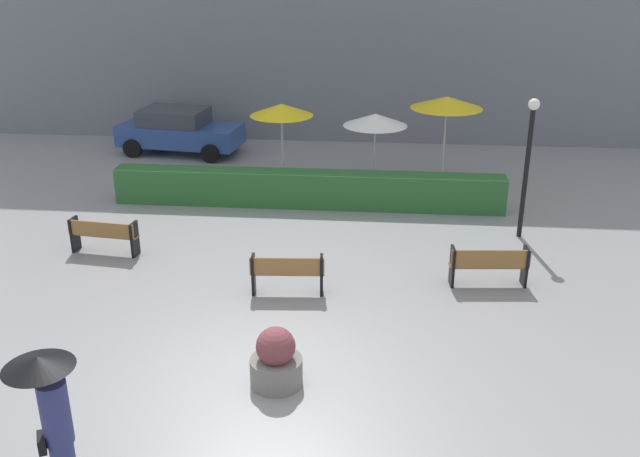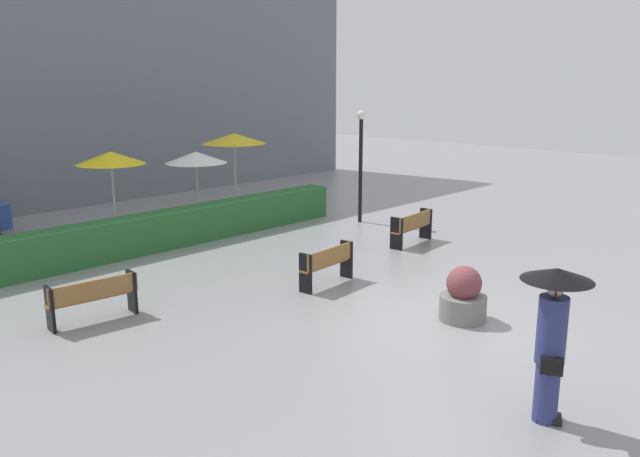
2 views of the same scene
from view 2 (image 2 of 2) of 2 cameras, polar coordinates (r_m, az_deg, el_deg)
ground_plane at (r=12.26m, az=10.60°, el=-8.28°), size 60.00×60.00×0.00m
bench_far_right at (r=17.69m, az=8.31°, el=0.24°), size 1.71×0.51×0.88m
bench_far_left at (r=12.66m, az=-19.63°, el=-5.74°), size 1.69×0.54×0.84m
bench_mid_center at (r=14.00m, az=0.72°, el=-3.07°), size 1.57×0.43×0.87m
pedestrian_with_umbrella at (r=8.79m, az=20.07°, el=-8.24°), size 0.90×0.90×2.15m
planter_pot at (r=12.35m, az=12.69°, el=-6.00°), size 0.88×0.88×1.05m
lamp_post at (r=20.05m, az=3.67°, el=6.70°), size 0.28×0.28×3.51m
patio_umbrella_yellow at (r=18.66m, az=-18.20°, el=6.00°), size 1.89×1.89×2.50m
patio_umbrella_white at (r=20.06m, az=-11.03°, el=6.25°), size 1.89×1.89×2.28m
patio_umbrella_yellow_far at (r=21.84m, az=-7.69°, el=7.97°), size 2.15×2.15×2.67m
hedge_strip at (r=17.90m, az=-12.29°, el=0.17°), size 10.88×0.70×1.00m
building_facade at (r=24.17m, az=-23.52°, el=14.78°), size 28.00×1.20×11.10m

